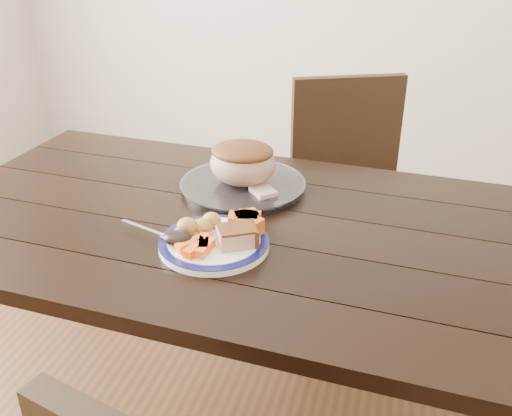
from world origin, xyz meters
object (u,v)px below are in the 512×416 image
(chair_far, at_px, (351,191))
(dinner_plate, at_px, (214,244))
(pork_slice, at_px, (237,237))
(dining_table, at_px, (229,249))
(serving_platter, at_px, (243,186))
(fork, at_px, (154,232))
(roast_joint, at_px, (243,164))
(carving_knife, at_px, (257,190))

(chair_far, height_order, dinner_plate, chair_far)
(dinner_plate, relative_size, pork_slice, 3.05)
(chair_far, bearing_deg, dining_table, 47.52)
(dinner_plate, relative_size, serving_platter, 0.75)
(serving_platter, distance_m, pork_slice, 0.34)
(pork_slice, height_order, fork, pork_slice)
(pork_slice, relative_size, roast_joint, 0.46)
(dining_table, bearing_deg, pork_slice, -64.55)
(dining_table, distance_m, pork_slice, 0.21)
(carving_knife, bearing_deg, fork, -72.44)
(dinner_plate, xyz_separation_m, fork, (-0.15, -0.01, 0.01))
(fork, xyz_separation_m, roast_joint, (0.12, 0.33, 0.06))
(chair_far, relative_size, dinner_plate, 3.58)
(fork, bearing_deg, carving_knife, 80.62)
(chair_far, height_order, roast_joint, chair_far)
(serving_platter, relative_size, fork, 1.98)
(chair_far, relative_size, carving_knife, 3.83)
(serving_platter, height_order, pork_slice, pork_slice)
(fork, distance_m, roast_joint, 0.36)
(pork_slice, bearing_deg, chair_far, 79.50)
(carving_knife, bearing_deg, serving_platter, -148.24)
(pork_slice, bearing_deg, dining_table, 115.45)
(carving_knife, bearing_deg, pork_slice, -37.60)
(serving_platter, bearing_deg, carving_knife, -12.86)
(chair_far, bearing_deg, pork_slice, 54.85)
(chair_far, distance_m, carving_knife, 0.64)
(serving_platter, bearing_deg, dining_table, -84.77)
(roast_joint, bearing_deg, dinner_plate, -84.69)
(roast_joint, relative_size, carving_knife, 0.77)
(roast_joint, height_order, carving_knife, roast_joint)
(chair_far, height_order, fork, chair_far)
(serving_platter, distance_m, roast_joint, 0.07)
(pork_slice, height_order, carving_knife, pork_slice)
(pork_slice, bearing_deg, fork, -179.15)
(dinner_plate, height_order, fork, fork)
(serving_platter, height_order, fork, fork)
(chair_far, xyz_separation_m, fork, (-0.37, -0.88, 0.25))
(dinner_plate, distance_m, serving_platter, 0.33)
(pork_slice, distance_m, fork, 0.21)
(serving_platter, bearing_deg, roast_joint, 0.00)
(chair_far, xyz_separation_m, pork_slice, (-0.16, -0.88, 0.27))
(serving_platter, xyz_separation_m, carving_knife, (0.04, -0.01, -0.00))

